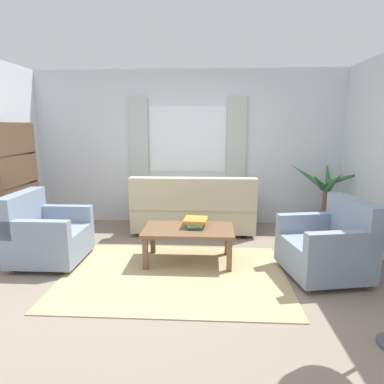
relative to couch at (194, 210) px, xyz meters
The scene contains 11 objects.
ground_plane 1.64m from the couch, 94.91° to the right, with size 6.24×6.24×0.00m, color gray.
wall_back 1.15m from the couch, 101.66° to the left, with size 5.32×0.12×2.60m, color silver.
window_with_curtains 1.24m from the couch, 103.28° to the left, with size 1.98×0.07×1.40m.
area_rug 1.64m from the couch, 94.91° to the right, with size 2.51×1.79×0.01m, color tan.
couch is the anchor object (origin of this frame).
armchair_left 2.19m from the couch, 143.83° to the right, with size 0.82×0.84×0.88m.
armchair_right 2.19m from the couch, 43.44° to the right, with size 0.96×0.98×0.88m.
coffee_table 1.20m from the couch, 90.15° to the right, with size 1.10×0.64×0.44m.
book_stack_on_table 1.14m from the couch, 86.14° to the right, with size 0.30×0.33×0.11m.
potted_plant 2.09m from the couch, ahead, with size 1.15×1.06×1.13m.
bookshelf 2.62m from the couch, 164.89° to the right, with size 0.30×0.94×1.72m.
Camera 1 is at (0.39, -3.52, 1.67)m, focal length 31.13 mm.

